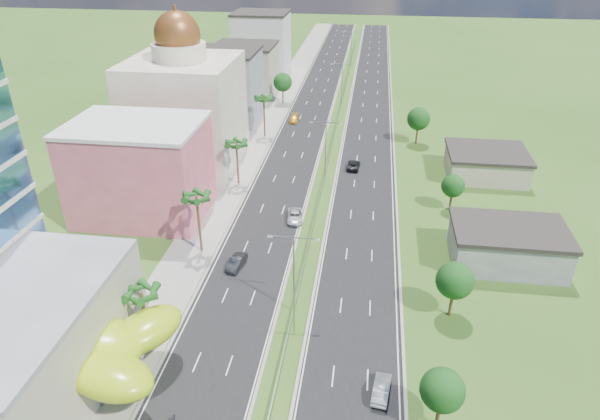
% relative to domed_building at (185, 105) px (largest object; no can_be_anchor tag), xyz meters
% --- Properties ---
extents(ground, '(500.00, 500.00, 0.00)m').
position_rel_domed_building_xyz_m(ground, '(28.00, -55.00, -11.35)').
color(ground, '#2D5119').
rests_on(ground, ground).
extents(road_left, '(11.00, 260.00, 0.04)m').
position_rel_domed_building_xyz_m(road_left, '(20.50, 35.00, -11.33)').
color(road_left, black).
rests_on(road_left, ground).
extents(road_right, '(11.00, 260.00, 0.04)m').
position_rel_domed_building_xyz_m(road_right, '(35.50, 35.00, -11.33)').
color(road_right, black).
rests_on(road_right, ground).
extents(sidewalk_left, '(7.00, 260.00, 0.12)m').
position_rel_domed_building_xyz_m(sidewalk_left, '(11.00, 35.00, -11.29)').
color(sidewalk_left, gray).
rests_on(sidewalk_left, ground).
extents(median_guardrail, '(0.10, 216.06, 0.76)m').
position_rel_domed_building_xyz_m(median_guardrail, '(28.00, 16.99, -10.74)').
color(median_guardrail, gray).
rests_on(median_guardrail, ground).
extents(streetlight_median_b, '(6.04, 0.25, 11.00)m').
position_rel_domed_building_xyz_m(streetlight_median_b, '(28.00, -45.00, -4.61)').
color(streetlight_median_b, gray).
rests_on(streetlight_median_b, ground).
extents(streetlight_median_c, '(6.04, 0.25, 11.00)m').
position_rel_domed_building_xyz_m(streetlight_median_c, '(28.00, -5.00, -4.61)').
color(streetlight_median_c, gray).
rests_on(streetlight_median_c, ground).
extents(streetlight_median_d, '(6.04, 0.25, 11.00)m').
position_rel_domed_building_xyz_m(streetlight_median_d, '(28.00, 40.00, -4.61)').
color(streetlight_median_d, gray).
rests_on(streetlight_median_d, ground).
extents(streetlight_median_e, '(6.04, 0.25, 11.00)m').
position_rel_domed_building_xyz_m(streetlight_median_e, '(28.00, 85.00, -4.61)').
color(streetlight_median_e, gray).
rests_on(streetlight_median_e, ground).
extents(lime_canopy, '(18.00, 15.00, 7.40)m').
position_rel_domed_building_xyz_m(lime_canopy, '(8.00, -59.00, -6.36)').
color(lime_canopy, '#9CBC12').
rests_on(lime_canopy, ground).
extents(pink_shophouse, '(20.00, 15.00, 15.00)m').
position_rel_domed_building_xyz_m(pink_shophouse, '(0.00, -23.00, -3.85)').
color(pink_shophouse, '#CA5369').
rests_on(pink_shophouse, ground).
extents(domed_building, '(20.00, 20.00, 28.70)m').
position_rel_domed_building_xyz_m(domed_building, '(0.00, 0.00, 0.00)').
color(domed_building, beige).
rests_on(domed_building, ground).
extents(midrise_grey, '(16.00, 15.00, 16.00)m').
position_rel_domed_building_xyz_m(midrise_grey, '(1.00, 25.00, -3.35)').
color(midrise_grey, slate).
rests_on(midrise_grey, ground).
extents(midrise_beige, '(16.00, 15.00, 13.00)m').
position_rel_domed_building_xyz_m(midrise_beige, '(1.00, 47.00, -4.85)').
color(midrise_beige, '#ADA68E').
rests_on(midrise_beige, ground).
extents(midrise_white, '(16.00, 15.00, 18.00)m').
position_rel_domed_building_xyz_m(midrise_white, '(1.00, 70.00, -2.35)').
color(midrise_white, silver).
rests_on(midrise_white, ground).
extents(shed_near, '(15.00, 10.00, 5.00)m').
position_rel_domed_building_xyz_m(shed_near, '(56.00, -30.00, -8.85)').
color(shed_near, slate).
rests_on(shed_near, ground).
extents(shed_far, '(14.00, 12.00, 4.40)m').
position_rel_domed_building_xyz_m(shed_far, '(58.00, -0.00, -9.15)').
color(shed_far, '#ADA68E').
rests_on(shed_far, ground).
extents(palm_tree_b, '(3.60, 3.60, 8.10)m').
position_rel_domed_building_xyz_m(palm_tree_b, '(12.50, -53.00, -4.29)').
color(palm_tree_b, '#47301C').
rests_on(palm_tree_b, ground).
extents(palm_tree_c, '(3.60, 3.60, 9.60)m').
position_rel_domed_building_xyz_m(palm_tree_c, '(12.50, -33.00, -2.85)').
color(palm_tree_c, '#47301C').
rests_on(palm_tree_c, ground).
extents(palm_tree_d, '(3.60, 3.60, 8.60)m').
position_rel_domed_building_xyz_m(palm_tree_d, '(12.50, -10.00, -3.81)').
color(palm_tree_d, '#47301C').
rests_on(palm_tree_d, ground).
extents(palm_tree_e, '(3.60, 3.60, 9.40)m').
position_rel_domed_building_xyz_m(palm_tree_e, '(12.50, 15.00, -3.05)').
color(palm_tree_e, '#47301C').
rests_on(palm_tree_e, ground).
extents(leafy_tree_lfar, '(4.90, 4.90, 8.05)m').
position_rel_domed_building_xyz_m(leafy_tree_lfar, '(12.50, 40.00, -5.78)').
color(leafy_tree_lfar, '#47301C').
rests_on(leafy_tree_lfar, ground).
extents(leafy_tree_ra, '(4.20, 4.20, 6.90)m').
position_rel_domed_building_xyz_m(leafy_tree_ra, '(44.00, -60.00, -6.58)').
color(leafy_tree_ra, '#47301C').
rests_on(leafy_tree_ra, ground).
extents(leafy_tree_rb, '(4.55, 4.55, 7.47)m').
position_rel_domed_building_xyz_m(leafy_tree_rb, '(47.00, -43.00, -6.18)').
color(leafy_tree_rb, '#47301C').
rests_on(leafy_tree_rb, ground).
extents(leafy_tree_rc, '(3.85, 3.85, 6.33)m').
position_rel_domed_building_xyz_m(leafy_tree_rc, '(50.00, -15.00, -6.98)').
color(leafy_tree_rc, '#47301C').
rests_on(leafy_tree_rc, ground).
extents(leafy_tree_rd, '(4.90, 4.90, 8.05)m').
position_rel_domed_building_xyz_m(leafy_tree_rd, '(46.00, 15.00, -5.78)').
color(leafy_tree_rd, '#47301C').
rests_on(leafy_tree_rd, ground).
extents(car_dark_left, '(2.32, 4.75, 1.50)m').
position_rel_domed_building_xyz_m(car_dark_left, '(18.62, -36.44, -10.56)').
color(car_dark_left, black).
rests_on(car_dark_left, road_left).
extents(car_silver_mid_left, '(3.05, 5.47, 1.45)m').
position_rel_domed_building_xyz_m(car_silver_mid_left, '(24.80, -22.20, -10.59)').
color(car_silver_mid_left, '#B6B9BE').
rests_on(car_silver_mid_left, road_left).
extents(car_yellow_far_left, '(2.27, 5.00, 1.42)m').
position_rel_domed_building_xyz_m(car_yellow_far_left, '(17.58, 25.69, -10.60)').
color(car_yellow_far_left, orange).
rests_on(car_yellow_far_left, road_left).
extents(car_silver_right, '(2.16, 4.78, 1.52)m').
position_rel_domed_building_xyz_m(car_silver_right, '(38.73, -56.77, -10.55)').
color(car_silver_right, '#94979B').
rests_on(car_silver_right, road_right).
extents(car_dark_far_right, '(2.63, 5.18, 1.40)m').
position_rel_domed_building_xyz_m(car_dark_far_right, '(33.15, -0.24, -10.61)').
color(car_dark_far_right, black).
rests_on(car_dark_far_right, road_right).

